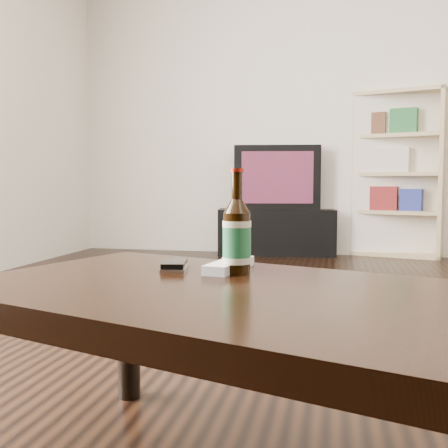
% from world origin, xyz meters
% --- Properties ---
extents(floor, '(5.00, 6.00, 0.01)m').
position_xyz_m(floor, '(0.00, 0.00, -0.01)').
color(floor, black).
rests_on(floor, ground).
extents(wall_back, '(5.00, 0.02, 2.70)m').
position_xyz_m(wall_back, '(0.00, 3.01, 1.35)').
color(wall_back, beige).
rests_on(wall_back, ground).
extents(tv_stand, '(1.07, 0.64, 0.40)m').
position_xyz_m(tv_stand, '(-0.70, 2.97, 0.20)').
color(tv_stand, black).
rests_on(tv_stand, floor).
extents(tv, '(0.79, 0.56, 0.55)m').
position_xyz_m(tv, '(-0.70, 2.97, 0.68)').
color(tv, black).
rests_on(tv, tv_stand).
extents(bookshelf, '(0.82, 0.55, 1.41)m').
position_xyz_m(bookshelf, '(0.34, 3.10, 0.73)').
color(bookshelf, tan).
rests_on(bookshelf, floor).
extents(coffee_table, '(1.24, 0.95, 0.41)m').
position_xyz_m(coffee_table, '(-0.39, -0.68, 0.36)').
color(coffee_table, black).
rests_on(coffee_table, floor).
extents(beer_bottle, '(0.07, 0.07, 0.24)m').
position_xyz_m(beer_bottle, '(-0.40, -0.51, 0.49)').
color(beer_bottle, black).
rests_on(beer_bottle, coffee_table).
extents(phone, '(0.08, 0.12, 0.02)m').
position_xyz_m(phone, '(-0.56, -0.48, 0.42)').
color(phone, silver).
rests_on(phone, coffee_table).
extents(remote, '(0.09, 0.21, 0.03)m').
position_xyz_m(remote, '(-0.43, -0.47, 0.42)').
color(remote, '#BDBDBF').
rests_on(remote, coffee_table).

